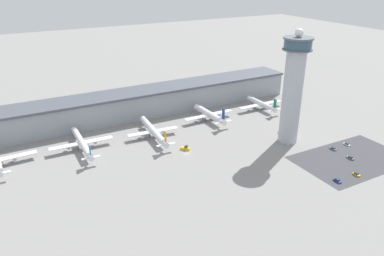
{
  "coord_description": "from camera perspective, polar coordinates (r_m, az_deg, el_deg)",
  "views": [
    {
      "loc": [
        -89.37,
        -172.13,
        100.95
      ],
      "look_at": [
        8.26,
        8.85,
        11.15
      ],
      "focal_mm": 35.0,
      "sensor_mm": 36.0,
      "label": 1
    }
  ],
  "objects": [
    {
      "name": "airplane_gate_echo",
      "position": [
        288.91,
        10.53,
        3.6
      ],
      "size": [
        38.09,
        32.06,
        12.65
      ],
      "color": "silver",
      "rests_on": "ground"
    },
    {
      "name": "car_blue_compact",
      "position": [
        247.15,
        22.51,
        -2.31
      ],
      "size": [
        1.79,
        4.5,
        1.38
      ],
      "color": "black",
      "rests_on": "ground"
    },
    {
      "name": "car_silver_sedan",
      "position": [
        230.95,
        22.99,
        -4.21
      ],
      "size": [
        1.85,
        4.6,
        1.47
      ],
      "color": "black",
      "rests_on": "ground"
    },
    {
      "name": "airplane_gate_charlie",
      "position": [
        238.06,
        -5.88,
        -0.49
      ],
      "size": [
        33.21,
        45.98,
        13.06
      ],
      "color": "silver",
      "rests_on": "ground"
    },
    {
      "name": "control_tower",
      "position": [
        228.9,
        15.14,
        6.05
      ],
      "size": [
        16.93,
        16.93,
        68.95
      ],
      "color": "#ADB2BC",
      "rests_on": "ground"
    },
    {
      "name": "car_white_wagon",
      "position": [
        214.69,
        23.76,
        -6.49
      ],
      "size": [
        1.78,
        4.03,
        1.53
      ],
      "color": "black",
      "rests_on": "ground"
    },
    {
      "name": "parking_lot_surface",
      "position": [
        230.94,
        23.07,
        -4.38
      ],
      "size": [
        64.0,
        40.0,
        0.01
      ],
      "primitive_type": "cube",
      "color": "#424247",
      "rests_on": "ground"
    },
    {
      "name": "airplane_gate_delta",
      "position": [
        263.31,
        2.66,
        2.06
      ],
      "size": [
        38.08,
        36.32,
        14.08
      ],
      "color": "white",
      "rests_on": "ground"
    },
    {
      "name": "ground_plane",
      "position": [
        218.65,
        -0.81,
        -3.91
      ],
      "size": [
        1000.0,
        1000.0,
        0.0
      ],
      "primitive_type": "plane",
      "color": "gray"
    },
    {
      "name": "terminal_building",
      "position": [
        273.8,
        -7.64,
        3.88
      ],
      "size": [
        240.77,
        25.0,
        18.96
      ],
      "color": "#9399A3",
      "rests_on": "ground"
    },
    {
      "name": "car_navy_sedan",
      "position": [
        238.33,
        20.68,
        -2.96
      ],
      "size": [
        1.9,
        4.66,
        1.4
      ],
      "color": "black",
      "rests_on": "ground"
    },
    {
      "name": "service_truck_catering",
      "position": [
        252.67,
        13.77,
        -0.41
      ],
      "size": [
        7.37,
        2.84,
        3.11
      ],
      "color": "black",
      "rests_on": "ground"
    },
    {
      "name": "service_truck_fuel",
      "position": [
        222.74,
        -0.99,
        -3.11
      ],
      "size": [
        5.59,
        5.66,
        2.59
      ],
      "color": "black",
      "rests_on": "ground"
    },
    {
      "name": "airplane_gate_bravo",
      "position": [
        230.44,
        -16.43,
        -2.2
      ],
      "size": [
        37.37,
        44.92,
        12.2
      ],
      "color": "white",
      "rests_on": "ground"
    },
    {
      "name": "car_grey_coupe",
      "position": [
        205.19,
        21.27,
        -7.48
      ],
      "size": [
        1.86,
        4.43,
        1.55
      ],
      "color": "black",
      "rests_on": "ground"
    }
  ]
}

